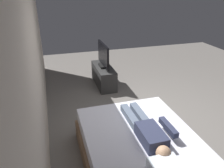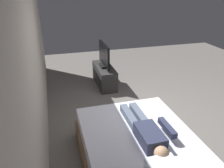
% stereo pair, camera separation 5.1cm
% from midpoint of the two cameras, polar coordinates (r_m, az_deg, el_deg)
% --- Properties ---
extents(ground_plane, '(10.00, 10.00, 0.00)m').
position_cam_midpoint_polar(ground_plane, '(4.25, 8.70, -10.40)').
color(ground_plane, slate).
extents(back_wall, '(6.40, 0.10, 2.80)m').
position_cam_midpoint_polar(back_wall, '(3.66, -19.91, 6.98)').
color(back_wall, beige).
rests_on(back_wall, ground).
extents(bed, '(2.05, 1.57, 0.54)m').
position_cam_midpoint_polar(bed, '(3.24, 7.17, -17.44)').
color(bed, brown).
rests_on(bed, ground).
extents(person, '(1.26, 0.46, 0.18)m').
position_cam_midpoint_polar(person, '(3.06, 8.76, -11.79)').
color(person, '#2D334C').
rests_on(person, bed).
extents(remote, '(0.15, 0.04, 0.02)m').
position_cam_midpoint_polar(remote, '(3.38, 13.94, -9.91)').
color(remote, black).
rests_on(remote, bed).
extents(tv_stand, '(1.10, 0.40, 0.50)m').
position_cam_midpoint_polar(tv_stand, '(5.64, -2.43, 2.14)').
color(tv_stand, '#2D2D2D').
rests_on(tv_stand, ground).
extents(tv, '(0.88, 0.20, 0.59)m').
position_cam_midpoint_polar(tv, '(5.46, -2.53, 7.32)').
color(tv, black).
rests_on(tv, tv_stand).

